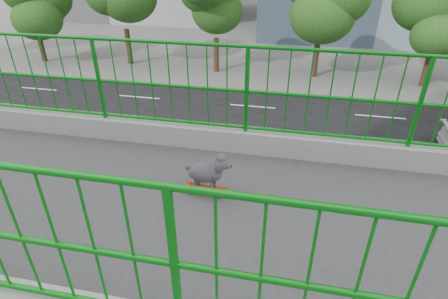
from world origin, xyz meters
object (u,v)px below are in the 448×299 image
at_px(car_1, 109,169).
at_px(skateboard, 205,189).
at_px(poodle, 207,171).
at_px(car_7, 394,161).

bearing_deg(car_1, skateboard, 37.75).
xyz_separation_m(skateboard, poodle, (0.00, 0.03, 0.25)).
bearing_deg(skateboard, car_1, -139.30).
xyz_separation_m(poodle, car_1, (-8.83, -6.87, -6.62)).
xyz_separation_m(skateboard, car_1, (-8.83, -6.84, -6.37)).
height_order(poodle, car_1, poodle).
bearing_deg(poodle, car_7, 157.73).
xyz_separation_m(car_1, car_7, (-3.20, 12.53, 0.05)).
height_order(skateboard, car_1, skateboard).
relative_size(skateboard, poodle, 0.91).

